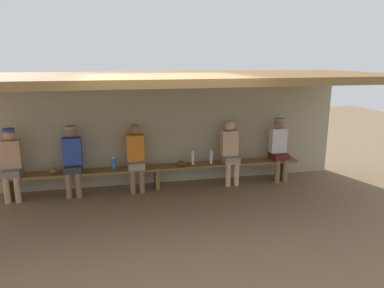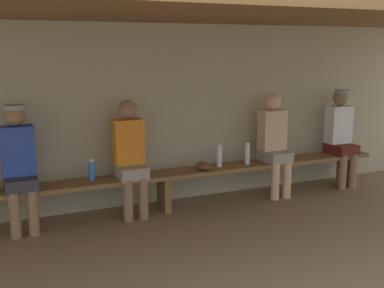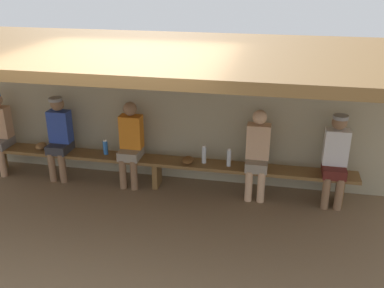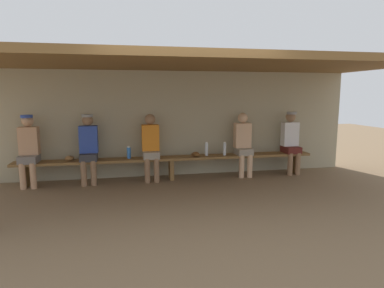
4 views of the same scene
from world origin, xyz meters
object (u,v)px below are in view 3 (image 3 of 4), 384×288
Objects in this scene: water_bottle_blue at (229,158)px; water_bottle_clear at (105,147)px; player_in_blue at (336,156)px; player_shirtless_tan at (258,151)px; baseball_glove_tan at (188,160)px; player_in_red at (131,141)px; water_bottle_green at (204,155)px; baseball_glove_worn at (41,146)px; bench at (157,163)px; player_with_sunglasses at (59,134)px.

water_bottle_blue is 1.96m from water_bottle_clear.
player_shirtless_tan is at bearing -179.97° from player_in_blue.
player_in_blue is 2.14m from baseball_glove_tan.
player_in_red reaches higher than water_bottle_green.
baseball_glove_worn is (-4.59, 0.03, -0.24)m from player_in_blue.
baseball_glove_tan is (1.34, -0.07, -0.07)m from water_bottle_clear.
water_bottle_blue is (1.53, -0.02, -0.14)m from player_in_red.
player_shirtless_tan is at bearing -103.97° from baseball_glove_worn.
bench is 0.52m from baseball_glove_tan.
player_with_sunglasses reaches higher than baseball_glove_worn.
player_in_blue is at bearing -0.45° from water_bottle_clear.
player_in_blue is 5.55× the size of water_bottle_clear.
player_with_sunglasses is 2.11m from baseball_glove_tan.
player_in_blue reaches higher than water_bottle_blue.
water_bottle_blue reaches higher than baseball_glove_worn.
player_shirtless_tan is 0.99× the size of player_in_blue.
player_with_sunglasses reaches higher than water_bottle_blue.
player_shirtless_tan reaches higher than water_bottle_clear.
bench is 0.77m from water_bottle_green.
water_bottle_blue is at bearing -179.16° from player_in_blue.
bench is at bearing -0.13° from player_with_sunglasses.
player_in_blue reaches higher than baseball_glove_tan.
water_bottle_green reaches higher than bench.
player_shirtless_tan is at bearing -0.66° from water_bottle_clear.
bench is at bearing -179.92° from player_in_blue.
player_with_sunglasses is at bearing 179.87° from bench.
bench is 4.46× the size of player_with_sunglasses.
player_with_sunglasses is 0.44m from baseball_glove_worn.
water_bottle_clear is at bearing 179.34° from player_shirtless_tan.
water_bottle_blue is at bearing -5.05° from water_bottle_green.
water_bottle_green is (1.15, 0.01, -0.13)m from player_in_red.
player_in_red is 0.46m from water_bottle_clear.
player_with_sunglasses is 4.78× the size of water_bottle_green.
water_bottle_green is at bearing -80.48° from baseball_glove_tan.
water_bottle_green is 2.71m from baseball_glove_worn.
player_shirtless_tan is at bearing 2.97° from water_bottle_blue.
player_in_red is 4.80× the size of water_bottle_blue.
player_in_blue reaches higher than water_bottle_green.
baseball_glove_tan is (-0.62, -0.02, -0.09)m from water_bottle_blue.
player_in_blue reaches higher than baseball_glove_worn.
player_in_red is (-0.41, 0.00, 0.34)m from bench.
baseball_glove_worn is at bearing 178.91° from player_in_red.
baseball_glove_worn is 2.47m from baseball_glove_tan.
water_bottle_blue reaches higher than water_bottle_clear.
player_shirtless_tan is 0.99× the size of player_with_sunglasses.
player_with_sunglasses is 5.55× the size of water_bottle_clear.
player_in_red is 1.57m from baseball_glove_worn.
player_in_red reaches higher than baseball_glove_tan.
player_in_blue is (3.03, 0.00, 0.02)m from player_in_red.
water_bottle_blue is (-0.41, -0.02, -0.14)m from player_shirtless_tan.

